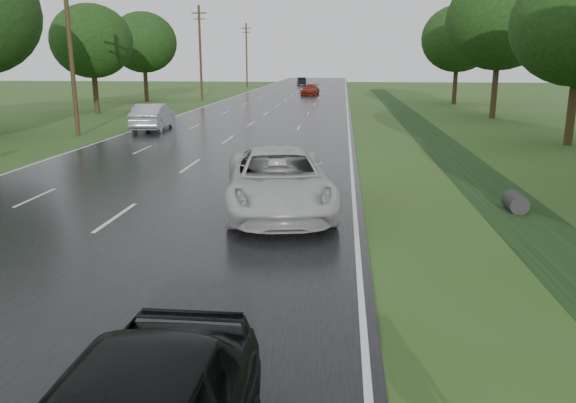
{
  "coord_description": "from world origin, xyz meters",
  "views": [
    {
      "loc": [
        6.32,
        -6.74,
        4.37
      ],
      "look_at": [
        5.16,
        5.31,
        1.3
      ],
      "focal_mm": 35.0,
      "sensor_mm": 36.0,
      "label": 1
    }
  ],
  "objects": [
    {
      "name": "road",
      "position": [
        0.0,
        45.0,
        0.02
      ],
      "size": [
        14.0,
        180.0,
        0.04
      ],
      "primitive_type": "cube",
      "color": "black",
      "rests_on": "ground"
    },
    {
      "name": "edge_stripe_east",
      "position": [
        6.75,
        45.0,
        0.04
      ],
      "size": [
        0.12,
        180.0,
        0.01
      ],
      "primitive_type": "cube",
      "color": "silver",
      "rests_on": "road"
    },
    {
      "name": "edge_stripe_west",
      "position": [
        -6.75,
        45.0,
        0.04
      ],
      "size": [
        0.12,
        180.0,
        0.01
      ],
      "primitive_type": "cube",
      "color": "silver",
      "rests_on": "road"
    },
    {
      "name": "center_line",
      "position": [
        0.0,
        45.0,
        0.04
      ],
      "size": [
        0.12,
        180.0,
        0.01
      ],
      "primitive_type": "cube",
      "color": "silver",
      "rests_on": "road"
    },
    {
      "name": "drainage_ditch",
      "position": [
        11.5,
        18.71,
        0.04
      ],
      "size": [
        2.2,
        120.0,
        0.56
      ],
      "color": "black",
      "rests_on": "ground"
    },
    {
      "name": "utility_pole_mid",
      "position": [
        -9.2,
        25.0,
        5.2
      ],
      "size": [
        1.6,
        0.26,
        10.0
      ],
      "color": "#362816",
      "rests_on": "ground"
    },
    {
      "name": "utility_pole_far",
      "position": [
        -9.2,
        55.0,
        5.2
      ],
      "size": [
        1.6,
        0.26,
        10.0
      ],
      "color": "#362816",
      "rests_on": "ground"
    },
    {
      "name": "utility_pole_distant",
      "position": [
        -9.2,
        85.0,
        5.2
      ],
      "size": [
        1.6,
        0.26,
        10.0
      ],
      "color": "#362816",
      "rests_on": "ground"
    },
    {
      "name": "tree_east_d",
      "position": [
        17.8,
        38.0,
        7.15
      ],
      "size": [
        8.0,
        8.0,
        10.76
      ],
      "color": "#362816",
      "rests_on": "ground"
    },
    {
      "name": "tree_east_f",
      "position": [
        17.5,
        52.0,
        6.37
      ],
      "size": [
        7.2,
        7.2,
        9.62
      ],
      "color": "#362816",
      "rests_on": "ground"
    },
    {
      "name": "tree_west_d",
      "position": [
        -14.2,
        39.0,
        5.82
      ],
      "size": [
        6.6,
        6.6,
        8.8
      ],
      "color": "#362816",
      "rests_on": "ground"
    },
    {
      "name": "tree_west_f",
      "position": [
        -14.8,
        53.0,
        6.14
      ],
      "size": [
        7.0,
        7.0,
        9.29
      ],
      "color": "#362816",
      "rests_on": "ground"
    },
    {
      "name": "white_pickup",
      "position": [
        4.5,
        9.22,
        0.93
      ],
      "size": [
        4.02,
        6.85,
        1.79
      ],
      "primitive_type": "imported",
      "rotation": [
        0.0,
        0.0,
        0.17
      ],
      "color": "#B9B9B9",
      "rests_on": "road"
    },
    {
      "name": "silver_sedan",
      "position": [
        -5.62,
        28.0,
        0.87
      ],
      "size": [
        2.11,
        5.15,
        1.66
      ],
      "primitive_type": "imported",
      "rotation": [
        0.0,
        0.0,
        3.21
      ],
      "color": "#9B9FA4",
      "rests_on": "road"
    },
    {
      "name": "far_car_red",
      "position": [
        2.21,
        64.91,
        0.71
      ],
      "size": [
        2.39,
        4.8,
        1.34
      ],
      "primitive_type": "imported",
      "rotation": [
        0.0,
        0.0,
        -0.11
      ],
      "color": "maroon",
      "rests_on": "road"
    },
    {
      "name": "far_car_dark",
      "position": [
        -1.0,
        93.49,
        0.71
      ],
      "size": [
        1.93,
        4.22,
        1.34
      ],
      "primitive_type": "imported",
      "rotation": [
        0.0,
        0.0,
        3.27
      ],
      "color": "black",
      "rests_on": "road"
    }
  ]
}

